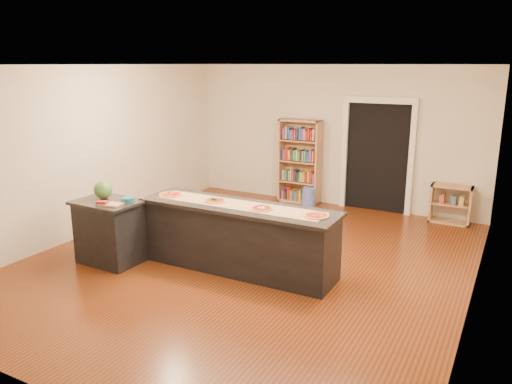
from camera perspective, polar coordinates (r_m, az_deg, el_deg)
The scene contains 16 objects.
room at distance 7.00m, azimuth -0.78°, elevation 2.81°, with size 6.00×7.00×2.80m.
doorway at distance 9.90m, azimuth 13.72°, elevation 4.68°, with size 1.40×0.09×2.21m.
kitchen_island at distance 6.96m, azimuth -2.03°, elevation -5.20°, with size 2.85×0.77×0.94m.
side_counter at distance 7.52m, azimuth -16.37°, elevation -4.33°, with size 0.93×0.68×0.92m.
bookshelf at distance 10.29m, azimuth 5.00°, elevation 3.48°, with size 0.86×0.31×1.72m, color tan.
low_shelf at distance 9.67m, azimuth 21.35°, elevation -1.31°, with size 0.70×0.30×0.70m, color tan.
waste_bin at distance 10.15m, azimuth 6.07°, elevation -0.57°, with size 0.27×0.27×0.39m, color #586BC6.
kraft_paper at distance 6.83m, azimuth -2.00°, elevation -1.46°, with size 2.47×0.44×0.00m, color #A17E53.
watermelon at distance 7.49m, azimuth -17.08°, elevation 0.23°, with size 0.26×0.26×0.26m, color #144214.
cutting_board at distance 7.16m, azimuth -16.27°, elevation -1.35°, with size 0.31×0.20×0.02m, color tan.
package_red at distance 7.19m, azimuth -17.14°, elevation -1.21°, with size 0.15×0.11×0.05m, color maroon.
package_teal at distance 7.23m, azimuth -14.45°, elevation -0.88°, with size 0.18×0.18×0.07m, color #195966.
pizza_a at distance 7.42m, azimuth -9.72°, elevation -0.27°, with size 0.33×0.33×0.02m.
pizza_b at distance 7.01m, azimuth -4.70°, elevation -0.98°, with size 0.31×0.31×0.02m.
pizza_c at distance 6.62m, azimuth 0.67°, elevation -1.88°, with size 0.31×0.31×0.02m.
pizza_d at distance 6.35m, azimuth 6.90°, elevation -2.69°, with size 0.32×0.32×0.02m.
Camera 1 is at (3.33, -5.99, 2.82)m, focal length 35.00 mm.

